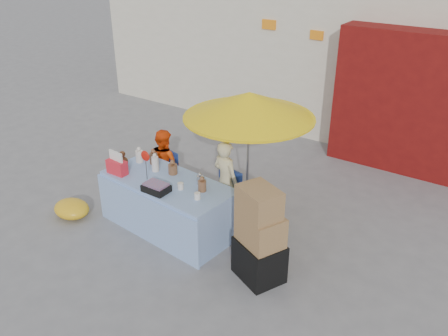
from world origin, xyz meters
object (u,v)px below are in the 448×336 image
Objects in this scene: chair_left at (160,185)px; vendor_beige at (226,181)px; box_stack at (260,238)px; chair_right at (221,207)px; market_table at (169,204)px; umbrella at (249,106)px; vendor_orange at (164,164)px.

vendor_beige is at bearing 17.88° from chair_left.
vendor_beige is 1.52m from box_stack.
chair_right is 0.42m from vendor_beige.
market_table is at bearing -28.37° from chair_left.
umbrella is 1.91m from box_stack.
box_stack is at bearing -6.97° from chair_left.
box_stack is (2.43, -0.96, 0.00)m from vendor_orange.
chair_right is (1.25, 0.00, 0.00)m from chair_left.
umbrella reaches higher than vendor_orange.
box_stack reaches higher than chair_left.
box_stack is (1.18, -0.82, 0.36)m from chair_right.
umbrella reaches higher than chair_right.
umbrella is (1.55, 0.15, 1.28)m from vendor_orange.
chair_right is at bearing -174.41° from vendor_orange.
vendor_orange reaches higher than chair_right.
market_table is 2.57× the size of chair_left.
vendor_orange is 1.25m from vendor_beige.
market_table is at bearing 64.13° from vendor_beige.
vendor_orange reaches higher than chair_left.
umbrella is at bearing 128.51° from box_stack.
vendor_orange is at bearing -174.47° from umbrella.
box_stack is at bearing -51.49° from umbrella.
market_table reaches higher than vendor_orange.
chair_right is at bearing 145.09° from box_stack.
vendor_orange is at bearing 11.72° from vendor_beige.
box_stack reaches higher than market_table.
box_stack reaches higher than vendor_orange.
umbrella is at bearing -162.76° from vendor_orange.
box_stack is (1.18, -0.96, -0.05)m from vendor_beige.
umbrella is (1.55, 0.28, 1.64)m from chair_left.
vendor_orange is (-1.25, 0.13, 0.35)m from chair_right.
chair_left and chair_right have the same top height.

